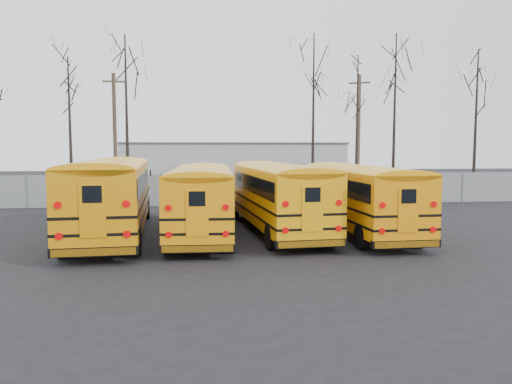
{
  "coord_description": "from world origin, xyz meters",
  "views": [
    {
      "loc": [
        -1.8,
        -19.53,
        3.73
      ],
      "look_at": [
        0.98,
        3.56,
        1.6
      ],
      "focal_mm": 35.0,
      "sensor_mm": 36.0,
      "label": 1
    }
  ],
  "objects": [
    {
      "name": "bus_b",
      "position": [
        -1.59,
        1.14,
        1.74
      ],
      "size": [
        2.87,
        10.72,
        2.97
      ],
      "rotation": [
        0.0,
        0.0,
        -0.04
      ],
      "color": "black",
      "rests_on": "ground"
    },
    {
      "name": "ground",
      "position": [
        0.0,
        0.0,
        0.0
      ],
      "size": [
        120.0,
        120.0,
        0.0
      ],
      "primitive_type": "plane",
      "color": "black",
      "rests_on": "ground"
    },
    {
      "name": "bus_a",
      "position": [
        -5.27,
        1.3,
        1.92
      ],
      "size": [
        3.36,
        11.85,
        3.28
      ],
      "rotation": [
        0.0,
        0.0,
        0.06
      ],
      "color": "black",
      "rests_on": "ground"
    },
    {
      "name": "tree_3",
      "position": [
        7.04,
        17.68,
        6.07
      ],
      "size": [
        0.26,
        0.26,
        12.15
      ],
      "primitive_type": "cone",
      "color": "black",
      "rests_on": "ground"
    },
    {
      "name": "bus_d",
      "position": [
        5.07,
        1.05,
        1.75
      ],
      "size": [
        2.88,
        10.76,
        2.99
      ],
      "rotation": [
        0.0,
        0.0,
        0.04
      ],
      "color": "black",
      "rests_on": "ground"
    },
    {
      "name": "tree_6",
      "position": [
        18.16,
        14.35,
        5.3
      ],
      "size": [
        0.26,
        0.26,
        10.59
      ],
      "primitive_type": "cone",
      "color": "black",
      "rests_on": "ground"
    },
    {
      "name": "tree_4",
      "position": [
        9.51,
        14.78,
        5.04
      ],
      "size": [
        0.26,
        0.26,
        10.07
      ],
      "primitive_type": "cone",
      "color": "black",
      "rests_on": "ground"
    },
    {
      "name": "utility_pole_right",
      "position": [
        11.43,
        20.17,
        4.88
      ],
      "size": [
        1.6,
        0.79,
        9.5
      ],
      "rotation": [
        0.0,
        0.0,
        -0.41
      ],
      "color": "brown",
      "rests_on": "ground"
    },
    {
      "name": "utility_pole_left",
      "position": [
        -7.81,
        19.06,
        4.7
      ],
      "size": [
        1.63,
        0.3,
        9.15
      ],
      "rotation": [
        0.0,
        0.0,
        0.11
      ],
      "color": "#443426",
      "rests_on": "ground"
    },
    {
      "name": "fence",
      "position": [
        0.0,
        12.0,
        1.0
      ],
      "size": [
        40.0,
        0.04,
        2.0
      ],
      "primitive_type": "cube",
      "color": "gray",
      "rests_on": "ground"
    },
    {
      "name": "tree_5",
      "position": [
        13.37,
        17.52,
        6.15
      ],
      "size": [
        0.26,
        0.26,
        12.29
      ],
      "primitive_type": "cone",
      "color": "black",
      "rests_on": "ground"
    },
    {
      "name": "tree_1",
      "position": [
        -10.2,
        15.52,
        4.84
      ],
      "size": [
        0.26,
        0.26,
        9.68
      ],
      "primitive_type": "cone",
      "color": "black",
      "rests_on": "ground"
    },
    {
      "name": "tree_2",
      "position": [
        -6.21,
        13.72,
        5.43
      ],
      "size": [
        0.26,
        0.26,
        10.86
      ],
      "primitive_type": "cone",
      "color": "black",
      "rests_on": "ground"
    },
    {
      "name": "bus_c",
      "position": [
        1.7,
        1.58,
        1.79
      ],
      "size": [
        3.35,
        11.07,
        3.05
      ],
      "rotation": [
        0.0,
        0.0,
        0.08
      ],
      "color": "black",
      "rests_on": "ground"
    },
    {
      "name": "distant_building",
      "position": [
        2.0,
        32.0,
        2.0
      ],
      "size": [
        22.0,
        8.0,
        4.0
      ],
      "primitive_type": "cube",
      "color": "beige",
      "rests_on": "ground"
    }
  ]
}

